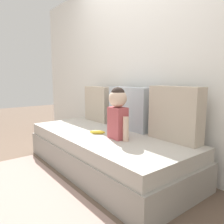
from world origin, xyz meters
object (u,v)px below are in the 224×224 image
object	(u,v)px
couch	(105,151)
throw_pillow_center	(130,108)
toddler	(118,111)
banana	(97,132)
throw_pillow_left	(99,104)
throw_pillow_right	(175,114)

from	to	relation	value
couch	throw_pillow_center	xyz separation A→B (m)	(0.00, 0.36, 0.45)
toddler	throw_pillow_center	bearing A→B (deg)	122.34
toddler	banana	xyz separation A→B (m)	(-0.27, -0.06, -0.26)
throw_pillow_left	toddler	size ratio (longest dim) A/B	0.93
couch	throw_pillow_center	world-z (taller)	throw_pillow_center
couch	throw_pillow_right	xyz separation A→B (m)	(0.64, 0.36, 0.46)
throw_pillow_right	throw_pillow_center	bearing A→B (deg)	180.00
throw_pillow_left	banana	bearing A→B (deg)	-35.95
throw_pillow_left	throw_pillow_center	xyz separation A→B (m)	(0.64, 0.00, 0.01)
toddler	banana	bearing A→B (deg)	-167.33
throw_pillow_left	toddler	xyz separation A→B (m)	(0.88, -0.38, 0.04)
throw_pillow_left	toddler	bearing A→B (deg)	-23.40
couch	throw_pillow_left	bearing A→B (deg)	150.71
banana	toddler	bearing A→B (deg)	12.67
throw_pillow_center	throw_pillow_right	bearing A→B (deg)	0.00
couch	toddler	world-z (taller)	toddler
banana	couch	bearing A→B (deg)	70.37
throw_pillow_center	banana	distance (m)	0.50
throw_pillow_center	throw_pillow_right	size ratio (longest dim) A/B	1.13
throw_pillow_right	banana	xyz separation A→B (m)	(-0.67, -0.44, -0.24)
throw_pillow_right	couch	bearing A→B (deg)	-150.71
throw_pillow_right	toddler	distance (m)	0.55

